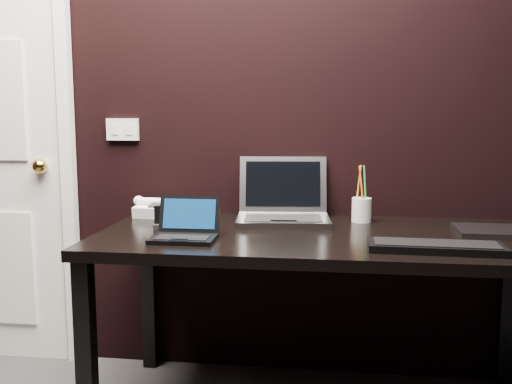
# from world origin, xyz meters

# --- Properties ---
(wall_back) EXTENTS (4.00, 0.00, 4.00)m
(wall_back) POSITION_xyz_m (0.00, 1.80, 1.30)
(wall_back) COLOR black
(wall_back) RESTS_ON ground
(wall_switch) EXTENTS (0.15, 0.02, 0.10)m
(wall_switch) POSITION_xyz_m (-0.62, 1.79, 1.12)
(wall_switch) COLOR silver
(wall_switch) RESTS_ON wall_back
(desk) EXTENTS (1.70, 0.80, 0.74)m
(desk) POSITION_xyz_m (0.30, 1.40, 0.66)
(desk) COLOR black
(desk) RESTS_ON ground
(netbook) EXTENTS (0.23, 0.21, 0.15)m
(netbook) POSITION_xyz_m (-0.18, 1.22, 0.77)
(netbook) COLOR black
(netbook) RESTS_ON desk
(silver_laptop) EXTENTS (0.41, 0.38, 0.26)m
(silver_laptop) POSITION_xyz_m (0.14, 1.62, 0.79)
(silver_laptop) COLOR gray
(silver_laptop) RESTS_ON desk
(ext_keyboard) EXTENTS (0.45, 0.16, 0.03)m
(ext_keyboard) POSITION_xyz_m (0.68, 1.16, 0.75)
(ext_keyboard) COLOR black
(ext_keyboard) RESTS_ON desk
(closed_laptop) EXTENTS (0.31, 0.23, 0.02)m
(closed_laptop) POSITION_xyz_m (0.97, 1.47, 0.75)
(closed_laptop) COLOR gray
(closed_laptop) RESTS_ON desk
(desk_phone) EXTENTS (0.20, 0.16, 0.10)m
(desk_phone) POSITION_xyz_m (-0.43, 1.66, 0.78)
(desk_phone) COLOR white
(desk_phone) RESTS_ON desk
(mobile_phone) EXTENTS (0.06, 0.05, 0.09)m
(mobile_phone) POSITION_xyz_m (-0.34, 1.41, 0.77)
(mobile_phone) COLOR black
(mobile_phone) RESTS_ON desk
(pen_cup) EXTENTS (0.09, 0.09, 0.24)m
(pen_cup) POSITION_xyz_m (0.47, 1.65, 0.80)
(pen_cup) COLOR silver
(pen_cup) RESTS_ON desk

